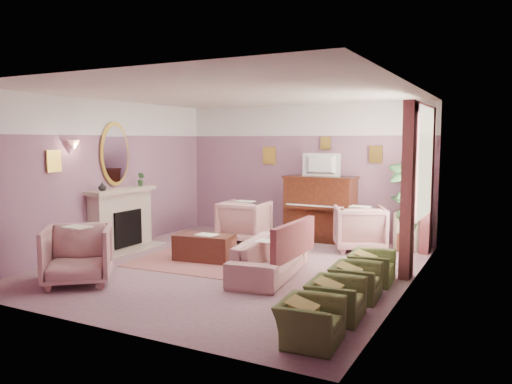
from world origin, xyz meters
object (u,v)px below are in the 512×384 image
at_px(piano, 320,209).
at_px(coffee_table, 204,248).
at_px(floral_armchair_right, 360,226).
at_px(olive_chair_b, 336,293).
at_px(olive_chair_c, 356,276).
at_px(olive_chair_d, 372,262).
at_px(side_table, 408,232).
at_px(floral_armchair_left, 245,219).
at_px(sofa, 269,251).
at_px(television, 320,163).
at_px(olive_chair_a, 310,315).
at_px(floral_armchair_front, 78,252).

relative_size(piano, coffee_table, 1.40).
height_order(piano, floral_armchair_right, piano).
bearing_deg(olive_chair_b, olive_chair_c, 90.00).
distance_m(coffee_table, floral_armchair_right, 2.94).
xyz_separation_m(olive_chair_d, side_table, (0.05, 2.45, 0.05)).
relative_size(piano, floral_armchair_left, 1.50).
height_order(sofa, olive_chair_c, sofa).
bearing_deg(television, olive_chair_b, -67.35).
bearing_deg(olive_chair_d, sofa, -165.29).
bearing_deg(coffee_table, olive_chair_a, -40.31).
relative_size(olive_chair_b, olive_chair_d, 1.00).
height_order(piano, olive_chair_c, piano).
distance_m(sofa, olive_chair_b, 1.93).
distance_m(piano, sofa, 2.95).
xyz_separation_m(floral_armchair_left, floral_armchair_right, (2.30, 0.29, 0.00)).
xyz_separation_m(floral_armchair_right, floral_armchair_front, (-3.00, -3.99, 0.00)).
height_order(piano, television, television).
xyz_separation_m(floral_armchair_left, floral_armchair_front, (-0.71, -3.71, 0.00)).
bearing_deg(olive_chair_a, coffee_table, 139.69).
xyz_separation_m(floral_armchair_left, olive_chair_d, (3.03, -1.70, -0.17)).
bearing_deg(olive_chair_c, olive_chair_b, -90.00).
bearing_deg(olive_chair_b, sofa, 139.42).
bearing_deg(olive_chair_d, floral_armchair_left, 150.76).
xyz_separation_m(television, sofa, (0.26, -2.88, -1.22)).
relative_size(floral_armchair_front, olive_chair_a, 1.35).
height_order(television, side_table, television).
bearing_deg(coffee_table, side_table, 39.96).
distance_m(piano, floral_armchair_right, 1.15).
distance_m(television, sofa, 3.14).
xyz_separation_m(television, olive_chair_a, (1.73, -4.96, -1.30)).
height_order(piano, side_table, piano).
bearing_deg(floral_armchair_front, television, 65.91).
height_order(olive_chair_b, olive_chair_d, same).
distance_m(coffee_table, olive_chair_b, 3.31).
xyz_separation_m(sofa, olive_chair_a, (1.47, -2.08, -0.08)).
xyz_separation_m(piano, olive_chair_c, (1.73, -3.37, -0.35)).
bearing_deg(floral_armchair_left, olive_chair_a, -53.89).
distance_m(television, olive_chair_d, 3.30).
height_order(television, olive_chair_c, television).
relative_size(floral_armchair_front, side_table, 1.33).
relative_size(piano, television, 1.75).
bearing_deg(sofa, floral_armchair_right, 72.89).
bearing_deg(floral_armchair_front, olive_chair_a, -6.85).
height_order(sofa, olive_chair_d, sofa).
height_order(floral_armchair_front, olive_chair_d, floral_armchair_front).
relative_size(olive_chair_d, side_table, 0.99).
relative_size(olive_chair_a, olive_chair_c, 1.00).
bearing_deg(olive_chair_d, floral_armchair_front, -151.74).
relative_size(olive_chair_b, side_table, 0.99).
height_order(piano, olive_chair_a, piano).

